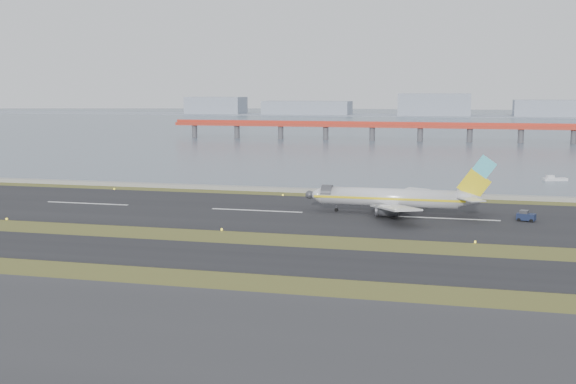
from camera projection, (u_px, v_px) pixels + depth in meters
The scene contains 11 objects.
ground at pixel (207, 239), 124.83m from camera, with size 1000.00×1000.00×0.00m, color #3A4418.
apron_strip at pixel (15, 348), 72.00m from camera, with size 1000.00×50.00×0.10m, color #2D2D30.
taxiway_strip at pixel (181, 254), 113.30m from camera, with size 1000.00×18.00×0.10m, color black.
runway_strip at pixel (257, 211), 153.64m from camera, with size 1000.00×45.00×0.10m, color black.
seawall at pixel (290, 190), 182.40m from camera, with size 1000.00×2.50×1.00m, color gray.
bay_water at pixel (412, 123), 566.69m from camera, with size 1400.00×800.00×1.30m, color #475366.
red_pier at pixel (420, 127), 359.15m from camera, with size 260.00×5.00×10.20m.
far_shoreline at pixel (438, 110), 716.26m from camera, with size 1400.00×80.00×60.50m.
airliner at pixel (396, 198), 148.89m from camera, with size 38.52×32.89×12.80m.
pushback_tug at pixel (526, 216), 141.13m from camera, with size 3.86×2.86×2.21m.
workboat_near at pixel (554, 179), 204.57m from camera, with size 7.02×4.13×1.63m.
Camera 1 is at (43.22, -115.42, 25.60)m, focal length 45.00 mm.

